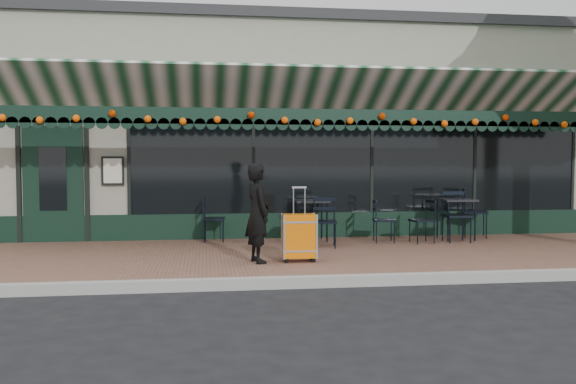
{
  "coord_description": "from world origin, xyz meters",
  "views": [
    {
      "loc": [
        -1.97,
        -8.03,
        1.7
      ],
      "look_at": [
        -0.64,
        1.6,
        1.19
      ],
      "focal_mm": 38.0,
      "sensor_mm": 36.0,
      "label": 1
    }
  ],
  "objects": [
    {
      "name": "cafe_table_b",
      "position": [
        0.06,
        3.49,
        0.86
      ],
      "size": [
        0.64,
        0.64,
        0.79
      ],
      "color": "black",
      "rests_on": "sidewalk"
    },
    {
      "name": "ground",
      "position": [
        0.0,
        0.0,
        0.0
      ],
      "size": [
        80.0,
        80.0,
        0.0
      ],
      "primitive_type": "plane",
      "color": "black",
      "rests_on": "ground"
    },
    {
      "name": "chair_b_left",
      "position": [
        -0.28,
        3.21,
        0.58
      ],
      "size": [
        0.5,
        0.5,
        0.86
      ],
      "primitive_type": null,
      "rotation": [
        0.0,
        0.0,
        -1.74
      ],
      "color": "black",
      "rests_on": "sidewalk"
    },
    {
      "name": "restaurant_building",
      "position": [
        0.0,
        7.84,
        2.27
      ],
      "size": [
        12.0,
        9.6,
        4.5
      ],
      "color": "gray",
      "rests_on": "ground"
    },
    {
      "name": "woman",
      "position": [
        -1.17,
        1.12,
        0.9
      ],
      "size": [
        0.5,
        0.63,
        1.5
      ],
      "primitive_type": "imported",
      "rotation": [
        0.0,
        0.0,
        1.85
      ],
      "color": "black",
      "rests_on": "sidewalk"
    },
    {
      "name": "chair_b_front",
      "position": [
        0.15,
        2.56,
        0.6
      ],
      "size": [
        0.51,
        0.51,
        0.89
      ],
      "primitive_type": null,
      "rotation": [
        0.0,
        0.0,
        -0.16
      ],
      "color": "black",
      "rests_on": "sidewalk"
    },
    {
      "name": "sidewalk",
      "position": [
        0.0,
        2.0,
        0.07
      ],
      "size": [
        18.0,
        4.0,
        0.15
      ],
      "primitive_type": "cube",
      "color": "brown",
      "rests_on": "ground"
    },
    {
      "name": "chair_solo",
      "position": [
        -1.79,
        3.61,
        0.57
      ],
      "size": [
        0.44,
        0.44,
        0.85
      ],
      "primitive_type": null,
      "rotation": [
        0.0,
        0.0,
        1.53
      ],
      "color": "black",
      "rests_on": "sidewalk"
    },
    {
      "name": "chair_b_right",
      "position": [
        1.39,
        3.06,
        0.56
      ],
      "size": [
        0.46,
        0.46,
        0.82
      ],
      "primitive_type": null,
      "rotation": [
        0.0,
        0.0,
        1.44
      ],
      "color": "black",
      "rests_on": "sidewalk"
    },
    {
      "name": "suitcase",
      "position": [
        -0.54,
        1.1,
        0.53
      ],
      "size": [
        0.5,
        0.28,
        1.14
      ],
      "rotation": [
        0.0,
        0.0,
        0.0
      ],
      "color": "orange",
      "rests_on": "sidewalk"
    },
    {
      "name": "chair_a_front",
      "position": [
        2.77,
        2.93,
        0.64
      ],
      "size": [
        0.51,
        0.51,
        0.97
      ],
      "primitive_type": null,
      "rotation": [
        0.0,
        0.0,
        -0.04
      ],
      "color": "black",
      "rests_on": "sidewalk"
    },
    {
      "name": "curb",
      "position": [
        0.0,
        -0.08,
        0.07
      ],
      "size": [
        18.0,
        0.16,
        0.15
      ],
      "primitive_type": "cube",
      "color": "#9E9E99",
      "rests_on": "ground"
    },
    {
      "name": "cafe_table_a",
      "position": [
        2.91,
        3.27,
        0.87
      ],
      "size": [
        0.65,
        0.65,
        0.8
      ],
      "color": "black",
      "rests_on": "sidewalk"
    },
    {
      "name": "chair_a_right",
      "position": [
        3.44,
        3.58,
        0.64
      ],
      "size": [
        0.62,
        0.62,
        0.99
      ],
      "primitive_type": null,
      "rotation": [
        0.0,
        0.0,
        1.25
      ],
      "color": "black",
      "rests_on": "sidewalk"
    },
    {
      "name": "chair_a_left",
      "position": [
        2.08,
        2.9,
        0.56
      ],
      "size": [
        0.45,
        0.45,
        0.82
      ],
      "primitive_type": null,
      "rotation": [
        0.0,
        0.0,
        -1.46
      ],
      "color": "black",
      "rests_on": "sidewalk"
    }
  ]
}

